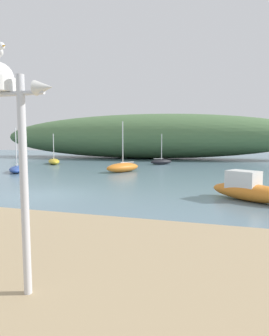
{
  "coord_description": "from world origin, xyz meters",
  "views": [
    {
      "loc": [
        7.81,
        -11.5,
        2.55
      ],
      "look_at": [
        3.71,
        2.47,
        1.16
      ],
      "focal_mm": 29.52,
      "sensor_mm": 36.0,
      "label": 1
    }
  ],
  "objects_px": {
    "sailboat_by_sandbar": "(17,169)",
    "sailboat_far_right": "(123,167)",
    "sailboat_outer_mooring": "(54,161)",
    "motorboat_centre_water": "(249,189)",
    "mast_structure": "(7,105)",
    "sailboat_far_left": "(161,162)"
  },
  "relations": [
    {
      "from": "sailboat_by_sandbar",
      "to": "mast_structure",
      "type": "bearing_deg",
      "value": -50.74
    },
    {
      "from": "sailboat_outer_mooring",
      "to": "sailboat_far_left",
      "type": "height_order",
      "value": "sailboat_outer_mooring"
    },
    {
      "from": "sailboat_far_left",
      "to": "sailboat_far_right",
      "type": "bearing_deg",
      "value": -101.01
    },
    {
      "from": "mast_structure",
      "to": "motorboat_centre_water",
      "type": "xyz_separation_m",
      "value": [
        4.43,
        9.26,
        -2.59
      ]
    },
    {
      "from": "sailboat_far_right",
      "to": "sailboat_by_sandbar",
      "type": "bearing_deg",
      "value": -162.02
    },
    {
      "from": "sailboat_outer_mooring",
      "to": "sailboat_far_right",
      "type": "relative_size",
      "value": 0.88
    },
    {
      "from": "motorboat_centre_water",
      "to": "mast_structure",
      "type": "bearing_deg",
      "value": -115.57
    },
    {
      "from": "sailboat_far_left",
      "to": "sailboat_by_sandbar",
      "type": "xyz_separation_m",
      "value": [
        -10.08,
        -11.31,
        -0.04
      ]
    },
    {
      "from": "mast_structure",
      "to": "sailboat_outer_mooring",
      "type": "distance_m",
      "value": 28.35
    },
    {
      "from": "mast_structure",
      "to": "sailboat_by_sandbar",
      "type": "relative_size",
      "value": 0.96
    },
    {
      "from": "sailboat_by_sandbar",
      "to": "sailboat_far_right",
      "type": "bearing_deg",
      "value": 17.98
    },
    {
      "from": "sailboat_far_left",
      "to": "sailboat_outer_mooring",
      "type": "bearing_deg",
      "value": -165.89
    },
    {
      "from": "sailboat_far_right",
      "to": "sailboat_far_left",
      "type": "xyz_separation_m",
      "value": [
        1.67,
        8.59,
        -0.08
      ]
    },
    {
      "from": "sailboat_outer_mooring",
      "to": "sailboat_far_right",
      "type": "height_order",
      "value": "sailboat_far_right"
    },
    {
      "from": "sailboat_far_left",
      "to": "mast_structure",
      "type": "bearing_deg",
      "value": -84.09
    },
    {
      "from": "mast_structure",
      "to": "sailboat_outer_mooring",
      "type": "xyz_separation_m",
      "value": [
        -14.68,
        24.09,
        -2.77
      ]
    },
    {
      "from": "sailboat_outer_mooring",
      "to": "sailboat_far_right",
      "type": "xyz_separation_m",
      "value": [
        10.21,
        -5.6,
        0.08
      ]
    },
    {
      "from": "motorboat_centre_water",
      "to": "sailboat_far_left",
      "type": "relative_size",
      "value": 1.08
    },
    {
      "from": "sailboat_outer_mooring",
      "to": "sailboat_far_left",
      "type": "relative_size",
      "value": 1.09
    },
    {
      "from": "sailboat_far_right",
      "to": "motorboat_centre_water",
      "type": "xyz_separation_m",
      "value": [
        8.91,
        -9.23,
        0.09
      ]
    },
    {
      "from": "sailboat_outer_mooring",
      "to": "mast_structure",
      "type": "bearing_deg",
      "value": -58.64
    },
    {
      "from": "sailboat_outer_mooring",
      "to": "motorboat_centre_water",
      "type": "xyz_separation_m",
      "value": [
        19.12,
        -14.83,
        0.17
      ]
    }
  ]
}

